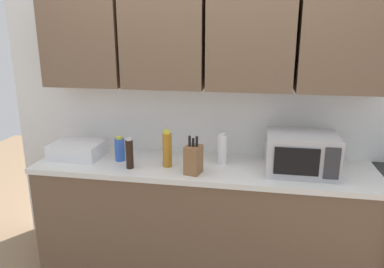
{
  "coord_description": "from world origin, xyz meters",
  "views": [
    {
      "loc": [
        0.38,
        -2.83,
        1.86
      ],
      "look_at": [
        -0.09,
        -0.25,
        1.12
      ],
      "focal_mm": 34.32,
      "sensor_mm": 36.0,
      "label": 1
    }
  ],
  "objects_px": {
    "dish_rack": "(77,150)",
    "bottle_blue_cleaner": "(120,149)",
    "microwave": "(301,153)",
    "bottle_soy_dark": "(130,154)",
    "bottle_amber_vinegar": "(167,149)",
    "bottle_white_jar": "(222,149)",
    "knife_block": "(193,159)"
  },
  "relations": [
    {
      "from": "bottle_soy_dark",
      "to": "bottle_white_jar",
      "type": "distance_m",
      "value": 0.68
    },
    {
      "from": "dish_rack",
      "to": "knife_block",
      "type": "height_order",
      "value": "knife_block"
    },
    {
      "from": "bottle_blue_cleaner",
      "to": "bottle_white_jar",
      "type": "relative_size",
      "value": 0.78
    },
    {
      "from": "microwave",
      "to": "bottle_soy_dark",
      "type": "height_order",
      "value": "microwave"
    },
    {
      "from": "microwave",
      "to": "bottle_white_jar",
      "type": "height_order",
      "value": "microwave"
    },
    {
      "from": "knife_block",
      "to": "bottle_white_jar",
      "type": "height_order",
      "value": "knife_block"
    },
    {
      "from": "bottle_white_jar",
      "to": "bottle_blue_cleaner",
      "type": "bearing_deg",
      "value": -175.48
    },
    {
      "from": "knife_block",
      "to": "bottle_white_jar",
      "type": "relative_size",
      "value": 1.12
    },
    {
      "from": "knife_block",
      "to": "bottle_blue_cleaner",
      "type": "bearing_deg",
      "value": 164.89
    },
    {
      "from": "dish_rack",
      "to": "bottle_blue_cleaner",
      "type": "height_order",
      "value": "bottle_blue_cleaner"
    },
    {
      "from": "dish_rack",
      "to": "bottle_soy_dark",
      "type": "relative_size",
      "value": 1.67
    },
    {
      "from": "bottle_amber_vinegar",
      "to": "bottle_soy_dark",
      "type": "height_order",
      "value": "bottle_amber_vinegar"
    },
    {
      "from": "microwave",
      "to": "bottle_blue_cleaner",
      "type": "height_order",
      "value": "microwave"
    },
    {
      "from": "microwave",
      "to": "dish_rack",
      "type": "bearing_deg",
      "value": 179.33
    },
    {
      "from": "dish_rack",
      "to": "bottle_soy_dark",
      "type": "distance_m",
      "value": 0.51
    },
    {
      "from": "bottle_blue_cleaner",
      "to": "bottle_soy_dark",
      "type": "bearing_deg",
      "value": -47.88
    },
    {
      "from": "bottle_blue_cleaner",
      "to": "bottle_soy_dark",
      "type": "xyz_separation_m",
      "value": [
        0.13,
        -0.14,
        0.02
      ]
    },
    {
      "from": "bottle_amber_vinegar",
      "to": "bottle_white_jar",
      "type": "relative_size",
      "value": 1.13
    },
    {
      "from": "bottle_amber_vinegar",
      "to": "bottle_blue_cleaner",
      "type": "relative_size",
      "value": 1.44
    },
    {
      "from": "microwave",
      "to": "knife_block",
      "type": "height_order",
      "value": "microwave"
    },
    {
      "from": "microwave",
      "to": "bottle_white_jar",
      "type": "relative_size",
      "value": 1.97
    },
    {
      "from": "knife_block",
      "to": "bottle_blue_cleaner",
      "type": "xyz_separation_m",
      "value": [
        -0.6,
        0.16,
        -0.01
      ]
    },
    {
      "from": "bottle_soy_dark",
      "to": "microwave",
      "type": "bearing_deg",
      "value": 6.5
    },
    {
      "from": "microwave",
      "to": "dish_rack",
      "type": "distance_m",
      "value": 1.69
    },
    {
      "from": "bottle_white_jar",
      "to": "microwave",
      "type": "bearing_deg",
      "value": -6.84
    },
    {
      "from": "bottle_soy_dark",
      "to": "bottle_blue_cleaner",
      "type": "bearing_deg",
      "value": 132.12
    },
    {
      "from": "knife_block",
      "to": "bottle_soy_dark",
      "type": "height_order",
      "value": "knife_block"
    },
    {
      "from": "dish_rack",
      "to": "bottle_amber_vinegar",
      "type": "distance_m",
      "value": 0.75
    },
    {
      "from": "dish_rack",
      "to": "bottle_white_jar",
      "type": "height_order",
      "value": "bottle_white_jar"
    },
    {
      "from": "bottle_blue_cleaner",
      "to": "bottle_soy_dark",
      "type": "height_order",
      "value": "bottle_soy_dark"
    },
    {
      "from": "dish_rack",
      "to": "bottle_blue_cleaner",
      "type": "xyz_separation_m",
      "value": [
        0.36,
        -0.01,
        0.03
      ]
    },
    {
      "from": "dish_rack",
      "to": "bottle_blue_cleaner",
      "type": "distance_m",
      "value": 0.36
    }
  ]
}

